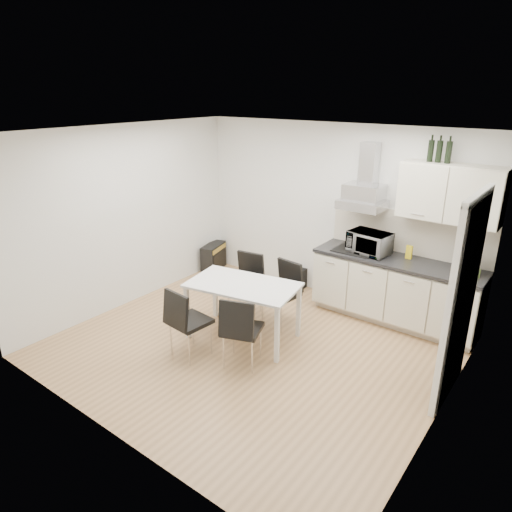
{
  "coord_description": "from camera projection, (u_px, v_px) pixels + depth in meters",
  "views": [
    {
      "loc": [
        3.04,
        -3.93,
        3.05
      ],
      "look_at": [
        -0.13,
        0.27,
        1.1
      ],
      "focal_mm": 32.0,
      "sensor_mm": 36.0,
      "label": 1
    }
  ],
  "objects": [
    {
      "name": "wall_right",
      "position": [
        454.0,
        300.0,
        4.0
      ],
      "size": [
        0.1,
        4.0,
        2.6
      ],
      "primitive_type": "cube",
      "color": "silver",
      "rests_on": "ground"
    },
    {
      "name": "chair_far_left",
      "position": [
        244.0,
        286.0,
        6.39
      ],
      "size": [
        0.52,
        0.57,
        0.88
      ],
      "primitive_type": null,
      "rotation": [
        0.0,
        0.0,
        3.31
      ],
      "color": "black",
      "rests_on": "ground"
    },
    {
      "name": "ceiling",
      "position": [
        250.0,
        133.0,
        4.82
      ],
      "size": [
        4.5,
        4.5,
        0.0
      ],
      "primitive_type": "plane",
      "color": "white",
      "rests_on": "wall_back"
    },
    {
      "name": "dining_table",
      "position": [
        243.0,
        290.0,
        5.71
      ],
      "size": [
        1.47,
        1.0,
        0.75
      ],
      "rotation": [
        0.0,
        0.0,
        0.18
      ],
      "color": "white",
      "rests_on": "ground"
    },
    {
      "name": "doorway",
      "position": [
        461.0,
        302.0,
        4.52
      ],
      "size": [
        0.08,
        1.04,
        2.1
      ],
      "primitive_type": "cube",
      "color": "white",
      "rests_on": "ground"
    },
    {
      "name": "chair_near_right",
      "position": [
        242.0,
        330.0,
        5.22
      ],
      "size": [
        0.59,
        0.62,
        0.88
      ],
      "primitive_type": null,
      "rotation": [
        0.0,
        0.0,
        0.35
      ],
      "color": "black",
      "rests_on": "ground"
    },
    {
      "name": "chair_far_right",
      "position": [
        280.0,
        295.0,
        6.11
      ],
      "size": [
        0.5,
        0.55,
        0.88
      ],
      "primitive_type": null,
      "rotation": [
        0.0,
        0.0,
        3.02
      ],
      "color": "black",
      "rests_on": "ground"
    },
    {
      "name": "wall_back",
      "position": [
        333.0,
        213.0,
        6.77
      ],
      "size": [
        4.5,
        0.1,
        2.6
      ],
      "primitive_type": "cube",
      "color": "silver",
      "rests_on": "ground"
    },
    {
      "name": "wall_front",
      "position": [
        103.0,
        313.0,
        3.77
      ],
      "size": [
        4.5,
        0.1,
        2.6
      ],
      "primitive_type": "cube",
      "color": "silver",
      "rests_on": "ground"
    },
    {
      "name": "floor_speaker",
      "position": [
        299.0,
        278.0,
        7.36
      ],
      "size": [
        0.2,
        0.18,
        0.32
      ],
      "primitive_type": "cube",
      "rotation": [
        0.0,
        0.0,
        0.08
      ],
      "color": "black",
      "rests_on": "ground"
    },
    {
      "name": "guitar_amp",
      "position": [
        213.0,
        257.0,
        8.07
      ],
      "size": [
        0.38,
        0.6,
        0.47
      ],
      "rotation": [
        0.0,
        0.0,
        0.26
      ],
      "color": "black",
      "rests_on": "ground"
    },
    {
      "name": "kitchenette",
      "position": [
        401.0,
        265.0,
        6.06
      ],
      "size": [
        2.22,
        0.64,
        2.52
      ],
      "color": "beige",
      "rests_on": "ground"
    },
    {
      "name": "wall_left",
      "position": [
        127.0,
        217.0,
        6.54
      ],
      "size": [
        0.1,
        4.0,
        2.6
      ],
      "primitive_type": "cube",
      "color": "silver",
      "rests_on": "ground"
    },
    {
      "name": "chair_near_left",
      "position": [
        190.0,
        322.0,
        5.4
      ],
      "size": [
        0.49,
        0.54,
        0.88
      ],
      "primitive_type": null,
      "rotation": [
        0.0,
        0.0,
        -0.09
      ],
      "color": "black",
      "rests_on": "ground"
    },
    {
      "name": "ground",
      "position": [
        251.0,
        346.0,
        5.72
      ],
      "size": [
        4.5,
        4.5,
        0.0
      ],
      "primitive_type": "plane",
      "color": "tan",
      "rests_on": "ground"
    }
  ]
}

